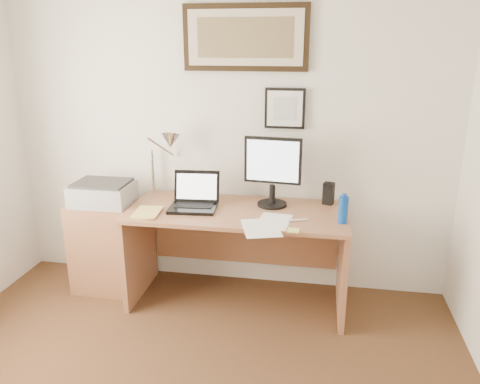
% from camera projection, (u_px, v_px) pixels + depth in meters
% --- Properties ---
extents(wall_back, '(3.50, 0.02, 2.50)m').
position_uv_depth(wall_back, '(226.00, 133.00, 3.63)').
color(wall_back, white).
rests_on(wall_back, ground).
extents(side_cabinet, '(0.50, 0.40, 0.73)m').
position_uv_depth(side_cabinet, '(107.00, 245.00, 3.75)').
color(side_cabinet, '#905B3C').
rests_on(side_cabinet, floor).
extents(water_bottle, '(0.07, 0.07, 0.19)m').
position_uv_depth(water_bottle, '(343.00, 210.00, 3.15)').
color(water_bottle, '#0C41A5').
rests_on(water_bottle, desk).
extents(bottle_cap, '(0.03, 0.03, 0.02)m').
position_uv_depth(bottle_cap, '(344.00, 195.00, 3.12)').
color(bottle_cap, '#0C41A5').
rests_on(bottle_cap, water_bottle).
extents(speaker, '(0.09, 0.09, 0.17)m').
position_uv_depth(speaker, '(328.00, 194.00, 3.52)').
color(speaker, black).
rests_on(speaker, desk).
extents(paper_sheet_a, '(0.32, 0.39, 0.00)m').
position_uv_depth(paper_sheet_a, '(261.00, 228.00, 3.08)').
color(paper_sheet_a, white).
rests_on(paper_sheet_a, desk).
extents(paper_sheet_b, '(0.25, 0.33, 0.00)m').
position_uv_depth(paper_sheet_b, '(274.00, 221.00, 3.19)').
color(paper_sheet_b, white).
rests_on(paper_sheet_b, desk).
extents(sticky_pad, '(0.08, 0.08, 0.01)m').
position_uv_depth(sticky_pad, '(293.00, 230.00, 3.03)').
color(sticky_pad, '#E4E96E').
rests_on(sticky_pad, desk).
extents(marker_pen, '(0.14, 0.06, 0.02)m').
position_uv_depth(marker_pen, '(298.00, 220.00, 3.20)').
color(marker_pen, silver).
rests_on(marker_pen, desk).
extents(book, '(0.20, 0.26, 0.02)m').
position_uv_depth(book, '(135.00, 212.00, 3.35)').
color(book, '#E3C66B').
rests_on(book, desk).
extents(desk, '(1.60, 0.70, 0.75)m').
position_uv_depth(desk, '(239.00, 235.00, 3.57)').
color(desk, '#905B3C').
rests_on(desk, floor).
extents(laptop, '(0.36, 0.32, 0.26)m').
position_uv_depth(laptop, '(194.00, 200.00, 3.45)').
color(laptop, black).
rests_on(laptop, desk).
extents(lcd_monitor, '(0.42, 0.22, 0.52)m').
position_uv_depth(lcd_monitor, '(273.00, 168.00, 3.41)').
color(lcd_monitor, black).
rests_on(lcd_monitor, desk).
extents(printer, '(0.44, 0.34, 0.18)m').
position_uv_depth(printer, '(103.00, 193.00, 3.58)').
color(printer, '#A0A0A2').
rests_on(printer, side_cabinet).
extents(desk_lamp, '(0.29, 0.27, 0.53)m').
position_uv_depth(desk_lamp, '(169.00, 144.00, 3.54)').
color(desk_lamp, silver).
rests_on(desk_lamp, desk).
extents(picture_large, '(0.92, 0.04, 0.47)m').
position_uv_depth(picture_large, '(245.00, 38.00, 3.37)').
color(picture_large, black).
rests_on(picture_large, wall_back).
extents(picture_small, '(0.30, 0.03, 0.30)m').
position_uv_depth(picture_small, '(285.00, 108.00, 3.47)').
color(picture_small, black).
rests_on(picture_small, wall_back).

